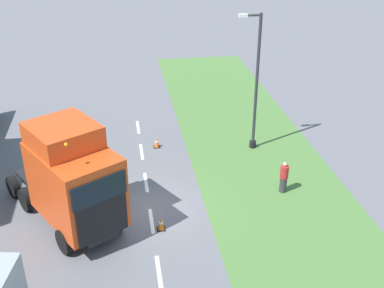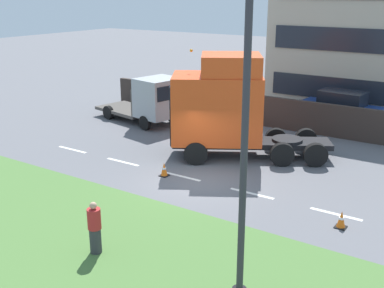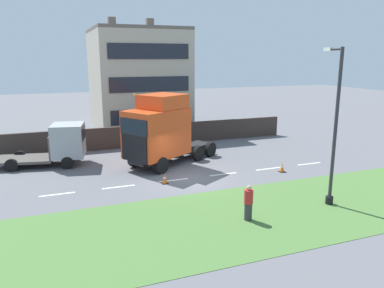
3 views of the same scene
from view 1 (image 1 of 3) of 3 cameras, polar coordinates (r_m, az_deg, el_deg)
ground_plane at (r=21.89m, az=-5.02°, el=-7.69°), size 120.00×120.00×0.00m
grass_verge at (r=22.95m, az=10.16°, el=-6.21°), size 7.00×44.00×0.01m
lane_markings at (r=22.47m, az=-5.17°, el=-6.67°), size 0.16×17.80×0.00m
lorry_cab at (r=20.06m, az=-14.03°, el=-4.06°), size 5.68×7.15×4.82m
lamp_post at (r=25.69m, az=7.47°, el=6.31°), size 1.30×0.36×7.44m
pedestrian at (r=22.99m, az=10.83°, el=-3.93°), size 0.39×0.39×1.60m
traffic_cone_lead at (r=26.87m, az=-4.20°, el=0.18°), size 0.36×0.36×0.58m
traffic_cone_trailing at (r=20.50m, az=-3.71°, el=-9.41°), size 0.36×0.36×0.58m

